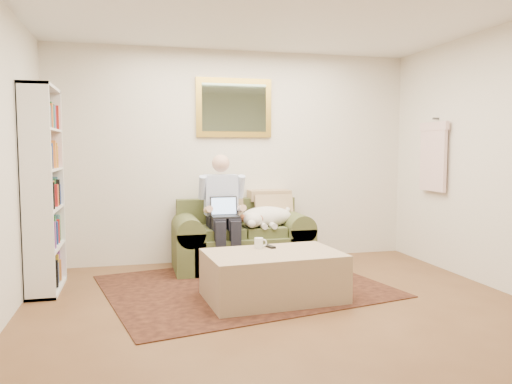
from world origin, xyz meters
name	(u,v)px	position (x,y,z in m)	size (l,w,h in m)	color
room_shell	(287,160)	(0.00, 0.35, 1.30)	(4.51, 5.00, 2.61)	brown
rug	(244,286)	(-0.18, 1.25, 0.01)	(2.65, 2.12, 0.01)	black
sofa	(241,244)	(-0.02, 2.06, 0.27)	(1.58, 0.80, 0.95)	#46542C
seated_man	(224,214)	(-0.26, 1.92, 0.67)	(0.52, 0.75, 1.33)	#8C9DD8
laptop	(225,211)	(-0.26, 1.86, 0.70)	(0.31, 0.24, 0.22)	black
sleeping_dog	(267,217)	(0.26, 1.98, 0.61)	(0.65, 0.41, 0.24)	white
ottoman	(273,276)	(-0.01, 0.76, 0.22)	(1.23, 0.78, 0.45)	tan
coffee_mug	(259,243)	(-0.09, 0.97, 0.50)	(0.08, 0.08, 0.10)	white
tv_remote	(270,246)	(0.02, 0.98, 0.46)	(0.05, 0.15, 0.02)	black
bookshelf	(43,190)	(-2.10, 1.60, 1.00)	(0.28, 0.80, 2.00)	white
wall_mirror	(234,108)	(-0.02, 2.47, 1.90)	(0.94, 0.04, 0.72)	gold
hanging_shirt	(433,153)	(2.19, 1.60, 1.35)	(0.06, 0.52, 0.90)	#F5CCCB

